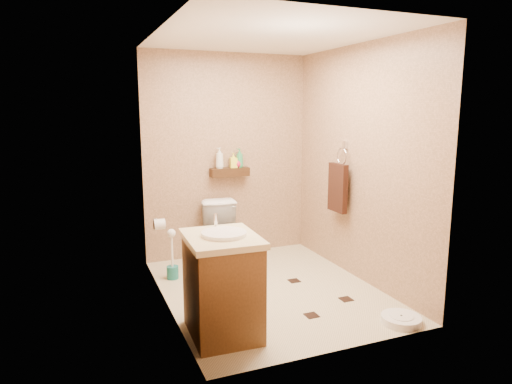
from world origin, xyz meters
name	(u,v)px	position (x,y,z in m)	size (l,w,h in m)	color
ground	(269,289)	(0.00, 0.00, 0.00)	(2.50, 2.50, 0.00)	beige
wall_back	(227,156)	(0.00, 1.25, 1.20)	(2.00, 0.04, 2.40)	tan
wall_front	(343,191)	(0.00, -1.25, 1.20)	(2.00, 0.04, 2.40)	tan
wall_left	(163,175)	(-1.00, 0.00, 1.20)	(0.04, 2.50, 2.40)	tan
wall_right	(359,164)	(1.00, 0.00, 1.20)	(0.04, 2.50, 2.40)	tan
ceiling	(271,36)	(0.00, 0.00, 2.40)	(2.00, 2.50, 0.02)	white
wall_shelf	(230,172)	(0.00, 1.17, 1.02)	(0.46, 0.14, 0.10)	#3E2510
floor_accents	(272,289)	(0.02, -0.02, 0.00)	(1.30, 1.37, 0.01)	black
toilet	(224,235)	(-0.19, 0.83, 0.36)	(0.40, 0.70, 0.72)	white
vanity	(222,284)	(-0.70, -0.68, 0.41)	(0.57, 0.68, 0.93)	brown
bathroom_scale	(401,319)	(0.73, -1.07, 0.03)	(0.43, 0.43, 0.07)	white
toilet_brush	(172,261)	(-0.82, 0.65, 0.19)	(0.12, 0.12, 0.54)	#1B6E6A
towel_ring	(338,185)	(0.91, 0.25, 0.95)	(0.12, 0.30, 0.76)	silver
toilet_paper	(159,224)	(-0.94, 0.65, 0.60)	(0.12, 0.11, 0.12)	white
bottle_a	(220,158)	(-0.12, 1.17, 1.19)	(0.09, 0.09, 0.24)	silver
bottle_b	(233,160)	(0.05, 1.17, 1.16)	(0.08, 0.08, 0.18)	#FFFD35
bottle_c	(237,162)	(0.10, 1.17, 1.13)	(0.10, 0.10, 0.13)	red
bottle_d	(240,158)	(0.12, 1.17, 1.18)	(0.09, 0.09, 0.23)	#2F8F53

